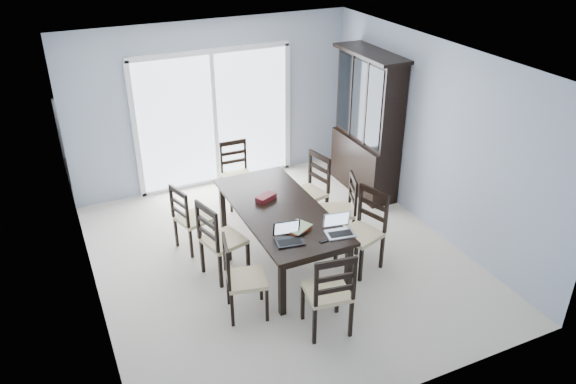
{
  "coord_description": "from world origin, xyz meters",
  "views": [
    {
      "loc": [
        -2.44,
        -5.51,
        4.18
      ],
      "look_at": [
        0.11,
        0.0,
        0.95
      ],
      "focal_mm": 35.0,
      "sensor_mm": 36.0,
      "label": 1
    }
  ],
  "objects_px": {
    "chair_right_mid": "(345,202)",
    "chair_end_far": "(236,166)",
    "hot_tub": "(170,135)",
    "chair_left_far": "(187,212)",
    "chair_right_far": "(313,183)",
    "chair_right_near": "(366,221)",
    "laptop_dark": "(290,238)",
    "chair_left_mid": "(216,233)",
    "laptop_silver": "(340,230)",
    "game_box": "(266,198)",
    "cell_phone": "(324,241)",
    "chair_end_near": "(331,286)",
    "dining_table": "(280,214)",
    "china_hutch": "(367,125)",
    "chair_left_near": "(237,270)"
  },
  "relations": [
    {
      "from": "game_box",
      "to": "hot_tub",
      "type": "relative_size",
      "value": 0.13
    },
    {
      "from": "dining_table",
      "to": "china_hutch",
      "type": "bearing_deg",
      "value": 31.71
    },
    {
      "from": "laptop_silver",
      "to": "game_box",
      "type": "relative_size",
      "value": 1.37
    },
    {
      "from": "chair_right_near",
      "to": "game_box",
      "type": "xyz_separation_m",
      "value": [
        -0.99,
        0.82,
        0.15
      ]
    },
    {
      "from": "china_hutch",
      "to": "game_box",
      "type": "bearing_deg",
      "value": -154.89
    },
    {
      "from": "chair_left_mid",
      "to": "chair_end_near",
      "type": "xyz_separation_m",
      "value": [
        0.74,
        -1.47,
        0.0
      ]
    },
    {
      "from": "chair_end_far",
      "to": "hot_tub",
      "type": "xyz_separation_m",
      "value": [
        -0.54,
        1.84,
        -0.09
      ]
    },
    {
      "from": "chair_end_near",
      "to": "laptop_silver",
      "type": "relative_size",
      "value": 3.3
    },
    {
      "from": "dining_table",
      "to": "chair_right_mid",
      "type": "bearing_deg",
      "value": 4.02
    },
    {
      "from": "dining_table",
      "to": "laptop_dark",
      "type": "xyz_separation_m",
      "value": [
        -0.21,
        -0.75,
        0.13
      ]
    },
    {
      "from": "laptop_dark",
      "to": "cell_phone",
      "type": "relative_size",
      "value": 3.44
    },
    {
      "from": "chair_end_far",
      "to": "laptop_dark",
      "type": "height_order",
      "value": "chair_end_far"
    },
    {
      "from": "chair_left_mid",
      "to": "chair_left_far",
      "type": "height_order",
      "value": "chair_left_mid"
    },
    {
      "from": "chair_left_far",
      "to": "laptop_dark",
      "type": "height_order",
      "value": "chair_left_far"
    },
    {
      "from": "dining_table",
      "to": "china_hutch",
      "type": "distance_m",
      "value": 2.41
    },
    {
      "from": "chair_left_near",
      "to": "game_box",
      "type": "height_order",
      "value": "chair_left_near"
    },
    {
      "from": "china_hutch",
      "to": "game_box",
      "type": "relative_size",
      "value": 8.36
    },
    {
      "from": "chair_left_far",
      "to": "laptop_silver",
      "type": "height_order",
      "value": "chair_left_far"
    },
    {
      "from": "chair_right_far",
      "to": "chair_end_near",
      "type": "bearing_deg",
      "value": 145.31
    },
    {
      "from": "laptop_silver",
      "to": "chair_left_far",
      "type": "bearing_deg",
      "value": 141.37
    },
    {
      "from": "chair_end_near",
      "to": "laptop_dark",
      "type": "relative_size",
      "value": 3.49
    },
    {
      "from": "chair_left_mid",
      "to": "hot_tub",
      "type": "distance_m",
      "value": 3.59
    },
    {
      "from": "chair_right_far",
      "to": "chair_end_near",
      "type": "height_order",
      "value": "same"
    },
    {
      "from": "dining_table",
      "to": "chair_left_mid",
      "type": "bearing_deg",
      "value": -177.79
    },
    {
      "from": "chair_end_far",
      "to": "cell_phone",
      "type": "xyz_separation_m",
      "value": [
        0.1,
        -2.59,
        0.17
      ]
    },
    {
      "from": "chair_left_near",
      "to": "cell_phone",
      "type": "height_order",
      "value": "chair_left_near"
    },
    {
      "from": "chair_end_far",
      "to": "chair_right_near",
      "type": "bearing_deg",
      "value": 112.65
    },
    {
      "from": "chair_right_mid",
      "to": "laptop_dark",
      "type": "relative_size",
      "value": 3.2
    },
    {
      "from": "chair_right_mid",
      "to": "chair_end_far",
      "type": "bearing_deg",
      "value": 49.4
    },
    {
      "from": "chair_right_mid",
      "to": "chair_end_far",
      "type": "height_order",
      "value": "chair_end_far"
    },
    {
      "from": "chair_end_far",
      "to": "game_box",
      "type": "distance_m",
      "value": 1.44
    },
    {
      "from": "laptop_silver",
      "to": "cell_phone",
      "type": "relative_size",
      "value": 3.65
    },
    {
      "from": "chair_right_mid",
      "to": "game_box",
      "type": "xyz_separation_m",
      "value": [
        -1.05,
        0.2,
        0.21
      ]
    },
    {
      "from": "game_box",
      "to": "chair_right_mid",
      "type": "bearing_deg",
      "value": -10.84
    },
    {
      "from": "chair_right_mid",
      "to": "hot_tub",
      "type": "distance_m",
      "value": 3.77
    },
    {
      "from": "chair_right_near",
      "to": "hot_tub",
      "type": "distance_m",
      "value": 4.33
    },
    {
      "from": "chair_end_near",
      "to": "chair_left_mid",
      "type": "bearing_deg",
      "value": 125.38
    },
    {
      "from": "dining_table",
      "to": "chair_left_near",
      "type": "bearing_deg",
      "value": -137.35
    },
    {
      "from": "laptop_dark",
      "to": "hot_tub",
      "type": "xyz_separation_m",
      "value": [
        -0.29,
        4.28,
        -0.3
      ]
    },
    {
      "from": "chair_end_near",
      "to": "game_box",
      "type": "height_order",
      "value": "chair_end_near"
    },
    {
      "from": "chair_right_mid",
      "to": "chair_end_near",
      "type": "height_order",
      "value": "chair_end_near"
    },
    {
      "from": "chair_left_mid",
      "to": "chair_end_far",
      "type": "bearing_deg",
      "value": 137.84
    },
    {
      "from": "chair_left_far",
      "to": "chair_right_far",
      "type": "distance_m",
      "value": 1.79
    },
    {
      "from": "china_hutch",
      "to": "hot_tub",
      "type": "distance_m",
      "value": 3.45
    },
    {
      "from": "chair_left_near",
      "to": "chair_right_far",
      "type": "relative_size",
      "value": 0.94
    },
    {
      "from": "chair_left_far",
      "to": "chair_right_near",
      "type": "distance_m",
      "value": 2.29
    },
    {
      "from": "chair_right_near",
      "to": "chair_left_near",
      "type": "bearing_deg",
      "value": 79.17
    },
    {
      "from": "chair_right_near",
      "to": "chair_end_far",
      "type": "height_order",
      "value": "chair_right_near"
    },
    {
      "from": "chair_right_far",
      "to": "chair_right_near",
      "type": "bearing_deg",
      "value": 173.33
    },
    {
      "from": "dining_table",
      "to": "chair_right_mid",
      "type": "distance_m",
      "value": 0.98
    }
  ]
}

